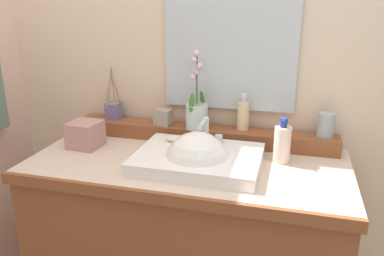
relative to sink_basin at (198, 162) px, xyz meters
name	(u,v)px	position (x,y,z in m)	size (l,w,h in m)	color
wall_back	(211,49)	(-0.05, 0.46, 0.38)	(2.78, 0.20, 2.56)	beige
vanity_cabinet	(188,251)	(-0.05, 0.05, -0.46)	(1.29, 0.62, 0.88)	brown
back_ledge	(201,134)	(-0.05, 0.28, 0.02)	(1.21, 0.12, 0.07)	brown
sink_basin	(198,162)	(0.00, 0.00, 0.00)	(0.49, 0.37, 0.28)	white
soap_bar	(174,139)	(-0.13, 0.11, 0.05)	(0.07, 0.04, 0.02)	beige
potted_plant	(197,111)	(-0.07, 0.26, 0.13)	(0.10, 0.11, 0.35)	silver
soap_dispenser	(243,115)	(0.13, 0.30, 0.12)	(0.05, 0.06, 0.16)	beige
tumbler_cup	(326,125)	(0.48, 0.29, 0.10)	(0.07, 0.07, 0.10)	#91A0A3
reed_diffuser	(114,110)	(-0.50, 0.30, 0.09)	(0.07, 0.10, 0.26)	slate
trinket_box	(163,117)	(-0.23, 0.26, 0.09)	(0.08, 0.06, 0.07)	gray
lotion_bottle	(282,144)	(0.31, 0.13, 0.06)	(0.07, 0.07, 0.19)	beige
tissue_box	(85,134)	(-0.53, 0.08, 0.04)	(0.13, 0.13, 0.11)	tan
mirror	(230,54)	(0.05, 0.35, 0.38)	(0.59, 0.02, 0.49)	silver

